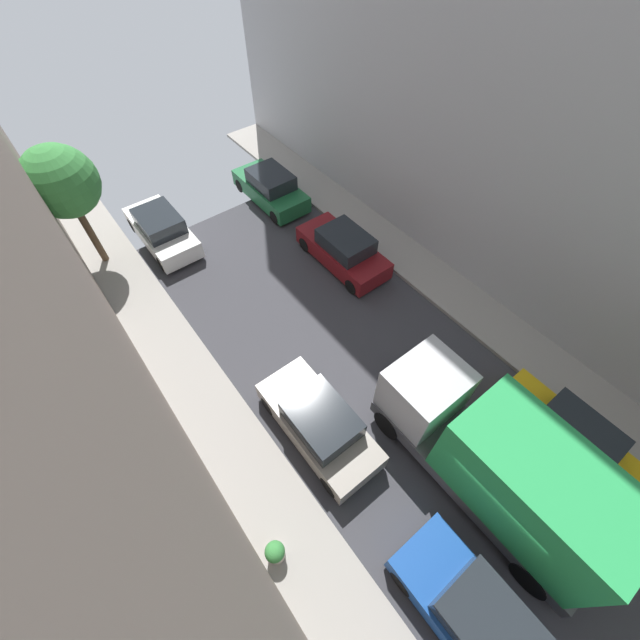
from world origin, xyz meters
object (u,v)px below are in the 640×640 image
at_px(parked_car_right_3, 343,250).
at_px(street_tree_2, 61,183).
at_px(parked_car_left_1, 480,621).
at_px(parked_car_left_2, 319,423).
at_px(parked_car_left_3, 162,230).
at_px(parked_car_right_4, 271,188).
at_px(delivery_truck, 500,463).
at_px(parked_car_right_2, 565,438).
at_px(potted_plant_2, 275,552).

xyz_separation_m(parked_car_right_3, street_tree_2, (-7.93, 6.20, 3.12)).
relative_size(parked_car_left_1, parked_car_left_2, 1.00).
distance_m(parked_car_left_3, parked_car_right_4, 5.41).
bearing_deg(delivery_truck, parked_car_right_3, 73.91).
bearing_deg(parked_car_left_3, delivery_truck, -79.88).
distance_m(parked_car_right_3, parked_car_right_4, 5.43).
xyz_separation_m(parked_car_left_3, parked_car_right_2, (5.40, -15.88, 0.00)).
distance_m(delivery_truck, street_tree_2, 16.54).
bearing_deg(parked_car_left_2, street_tree_2, 102.35).
bearing_deg(parked_car_left_1, delivery_truck, 35.88).
relative_size(parked_car_left_1, parked_car_left_3, 1.00).
distance_m(parked_car_right_2, delivery_truck, 3.00).
relative_size(parked_car_left_1, street_tree_2, 0.84).
xyz_separation_m(parked_car_right_3, parked_car_right_4, (0.00, 5.43, 0.00)).
height_order(parked_car_left_2, potted_plant_2, parked_car_left_2).
relative_size(parked_car_left_1, delivery_truck, 0.64).
height_order(parked_car_right_2, potted_plant_2, parked_car_right_2).
bearing_deg(parked_car_left_2, parked_car_left_3, 90.00).
height_order(street_tree_2, potted_plant_2, street_tree_2).
relative_size(parked_car_left_3, parked_car_right_2, 1.00).
bearing_deg(street_tree_2, potted_plant_2, -91.63).
distance_m(parked_car_right_2, potted_plant_2, 8.77).
distance_m(parked_car_left_1, potted_plant_2, 4.95).
xyz_separation_m(parked_car_left_2, street_tree_2, (-2.53, 11.55, 3.12)).
relative_size(parked_car_right_2, parked_car_right_4, 1.00).
height_order(parked_car_right_2, delivery_truck, delivery_truck).
bearing_deg(parked_car_left_2, parked_car_right_3, 44.73).
bearing_deg(parked_car_right_4, potted_plant_2, -123.12).
height_order(parked_car_left_3, delivery_truck, delivery_truck).
height_order(parked_car_left_2, delivery_truck, delivery_truck).
relative_size(parked_car_left_1, parked_car_right_4, 1.00).
distance_m(parked_car_left_1, parked_car_right_3, 12.54).
height_order(parked_car_left_3, parked_car_right_2, same).
distance_m(parked_car_left_1, delivery_truck, 3.50).
relative_size(delivery_truck, street_tree_2, 1.32).
height_order(delivery_truck, street_tree_2, street_tree_2).
bearing_deg(parked_car_left_3, potted_plant_2, -102.55).
distance_m(parked_car_left_2, delivery_truck, 4.95).
bearing_deg(parked_car_right_3, street_tree_2, 141.99).
bearing_deg(parked_car_left_3, parked_car_right_3, -46.92).
bearing_deg(potted_plant_2, parked_car_right_3, 41.35).
xyz_separation_m(parked_car_left_1, parked_car_left_2, (0.00, 5.96, 0.00)).
distance_m(parked_car_left_2, parked_car_left_3, 11.12).
relative_size(parked_car_right_2, parked_car_right_3, 1.00).
height_order(parked_car_left_1, potted_plant_2, parked_car_left_1).
distance_m(parked_car_right_2, parked_car_right_4, 15.53).
distance_m(parked_car_right_3, street_tree_2, 10.53).
relative_size(parked_car_left_3, potted_plant_2, 5.29).
height_order(parked_car_right_3, potted_plant_2, parked_car_right_3).
bearing_deg(parked_car_left_3, parked_car_right_2, -71.21).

